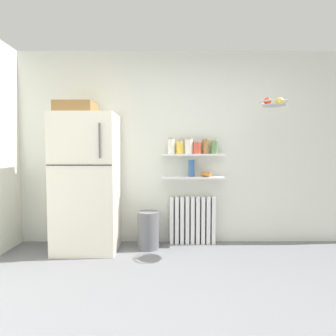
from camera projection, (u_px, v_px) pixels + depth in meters
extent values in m
plane|color=slate|center=(189.00, 297.00, 2.39)|extent=(7.04, 7.04, 0.00)
cube|color=silver|center=(181.00, 148.00, 3.86)|extent=(7.04, 0.10, 2.60)
cube|color=silver|center=(87.00, 183.00, 3.52)|extent=(0.77, 0.62, 1.72)
cube|color=#262628|center=(79.00, 165.00, 3.19)|extent=(0.75, 0.01, 0.01)
cylinder|color=#4C4C51|center=(100.00, 141.00, 3.16)|extent=(0.02, 0.02, 0.40)
cube|color=olive|center=(77.00, 109.00, 3.46)|extent=(0.46, 0.43, 0.14)
cube|color=white|center=(171.00, 220.00, 3.78)|extent=(0.05, 0.12, 0.64)
cube|color=white|center=(177.00, 220.00, 3.78)|extent=(0.05, 0.12, 0.64)
cube|color=white|center=(182.00, 220.00, 3.79)|extent=(0.05, 0.12, 0.64)
cube|color=white|center=(187.00, 220.00, 3.79)|extent=(0.05, 0.12, 0.64)
cube|color=white|center=(192.00, 220.00, 3.79)|extent=(0.05, 0.12, 0.64)
cube|color=white|center=(198.00, 220.00, 3.79)|extent=(0.05, 0.12, 0.64)
cube|color=white|center=(203.00, 220.00, 3.79)|extent=(0.05, 0.12, 0.64)
cube|color=white|center=(208.00, 220.00, 3.79)|extent=(0.05, 0.12, 0.64)
cube|color=white|center=(213.00, 220.00, 3.79)|extent=(0.05, 0.12, 0.64)
cube|color=white|center=(193.00, 178.00, 3.72)|extent=(0.83, 0.22, 0.02)
cube|color=white|center=(193.00, 155.00, 3.71)|extent=(0.83, 0.22, 0.02)
cylinder|color=silver|center=(171.00, 147.00, 3.70)|extent=(0.10, 0.10, 0.19)
cylinder|color=gray|center=(171.00, 139.00, 3.69)|extent=(0.09, 0.09, 0.02)
cylinder|color=yellow|center=(180.00, 148.00, 3.70)|extent=(0.10, 0.10, 0.16)
cylinder|color=gray|center=(180.00, 141.00, 3.69)|extent=(0.10, 0.10, 0.02)
cylinder|color=silver|center=(189.00, 147.00, 3.70)|extent=(0.11, 0.11, 0.19)
cylinder|color=gray|center=(189.00, 139.00, 3.69)|extent=(0.10, 0.10, 0.02)
cylinder|color=#C64C38|center=(197.00, 148.00, 3.70)|extent=(0.12, 0.12, 0.15)
cylinder|color=gray|center=(197.00, 142.00, 3.70)|extent=(0.11, 0.11, 0.02)
cylinder|color=olive|center=(206.00, 147.00, 3.70)|extent=(0.08, 0.08, 0.19)
cylinder|color=gray|center=(206.00, 138.00, 3.69)|extent=(0.08, 0.08, 0.02)
cylinder|color=#5B7F4C|center=(214.00, 147.00, 3.70)|extent=(0.10, 0.10, 0.17)
cylinder|color=gray|center=(215.00, 140.00, 3.70)|extent=(0.09, 0.09, 0.02)
cylinder|color=#38609E|center=(191.00, 168.00, 3.72)|extent=(0.08, 0.08, 0.22)
ellipsoid|color=orange|center=(206.00, 174.00, 3.72)|extent=(0.15, 0.15, 0.07)
cylinder|color=slate|center=(148.00, 230.00, 3.59)|extent=(0.27, 0.27, 0.48)
torus|color=#B2B2B7|center=(274.00, 102.00, 3.28)|extent=(0.32, 0.32, 0.01)
cylinder|color=#A8A8AD|center=(274.00, 105.00, 3.28)|extent=(0.26, 0.26, 0.01)
sphere|color=gold|center=(280.00, 101.00, 3.28)|extent=(0.09, 0.09, 0.09)
sphere|color=red|center=(268.00, 101.00, 3.28)|extent=(0.09, 0.09, 0.09)
ellipsoid|color=yellow|center=(278.00, 102.00, 3.25)|extent=(0.10, 0.18, 0.07)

